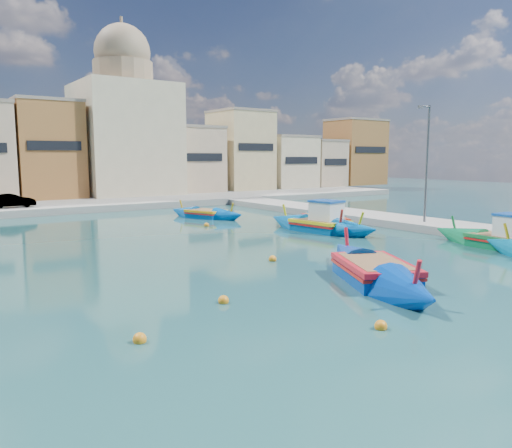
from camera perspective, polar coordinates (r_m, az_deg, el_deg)
name	(u,v)px	position (r m, az deg, el deg)	size (l,w,h in m)	color
ground	(260,289)	(18.20, 0.47, -7.44)	(160.00, 160.00, 0.00)	#133439
north_quay	(51,207)	(47.64, -22.40, 1.77)	(80.00, 8.00, 0.60)	gray
north_townhouses	(98,154)	(56.27, -17.62, 7.61)	(83.20, 7.87, 10.19)	tan
church_block	(125,123)	(58.06, -14.76, 11.08)	(10.00, 10.00, 19.10)	beige
quay_street_lamp	(426,163)	(34.29, 18.90, 6.60)	(1.18, 0.16, 8.00)	#595B60
luzzu_turquoise_cabin	(507,243)	(28.86, 26.73, -1.91)	(2.53, 9.08, 2.88)	#0B7341
luzzu_blue_cabin	(321,226)	(32.13, 7.38, -0.18)	(3.36, 8.96, 3.10)	#0058A2
luzzu_cyan_mid	(325,223)	(33.78, 7.87, 0.06)	(6.25, 9.55, 2.82)	#005CAA
luzzu_green	(206,215)	(39.08, -5.76, 1.04)	(4.32, 7.30, 2.25)	#0051A8
luzzu_blue_south	(375,274)	(19.74, 13.42, -5.57)	(6.41, 9.71, 2.82)	#0038A5
mooring_buoys	(241,267)	(21.30, -1.74, -4.97)	(25.30, 21.13, 0.36)	orange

